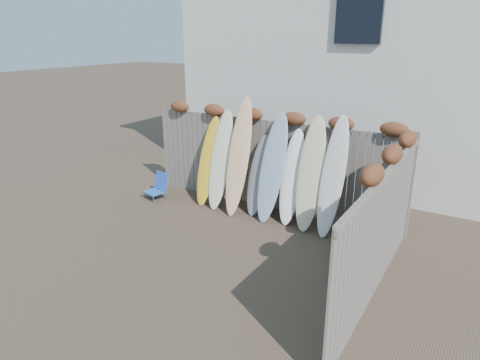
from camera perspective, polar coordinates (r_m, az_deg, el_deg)
The scene contains 15 objects.
ground at distance 7.99m, azimuth -4.52°, elevation -9.21°, with size 80.00×80.00×0.00m, color #493A2D.
back_fence at distance 9.42m, azimuth 4.08°, elevation 3.02°, with size 6.05×0.28×2.24m.
right_fence at distance 6.60m, azimuth 18.37°, elevation -5.51°, with size 0.28×4.40×2.24m.
house at distance 12.73m, azimuth 15.02°, elevation 15.82°, with size 8.50×5.50×6.33m.
beach_chair at distance 10.46m, azimuth -10.91°, elevation -0.85°, with size 0.56×0.58×0.61m.
wooden_crate at distance 7.61m, azimuth 15.11°, elevation -8.41°, with size 0.60×0.50×0.70m, color brown.
lattice_panel at distance 7.70m, azimuth 19.23°, elevation -3.90°, with size 0.05×1.22×1.83m, color brown.
surfboard_0 at distance 9.79m, azimuth -4.25°, elevation 2.52°, with size 0.50×0.07×2.08m, color yellow.
surfboard_1 at distance 9.56m, azimuth -2.61°, elevation 2.70°, with size 0.51×0.07×2.27m, color beige.
surfboard_2 at distance 9.22m, azimuth -0.18°, elevation 3.12°, with size 0.49×0.07×2.60m, color #F2D181.
surfboard_3 at distance 9.23m, azimuth 2.50°, elevation 0.60°, with size 0.48×0.07×1.79m, color gray.
surfboard_4 at distance 8.90m, azimuth 4.33°, elevation 1.66°, with size 0.55×0.07×2.35m, color #8BA4BF.
surfboard_5 at distance 8.85m, azimuth 6.93°, elevation 0.39°, with size 0.46×0.07×2.01m, color white.
surfboard_6 at distance 8.60m, azimuth 9.41°, elevation 0.81°, with size 0.53×0.07×2.34m, color beige.
surfboard_7 at distance 8.41m, azimuth 12.28°, elevation 0.45°, with size 0.46×0.07×2.41m, color silver.
Camera 1 is at (4.17, -5.68, 3.77)m, focal length 32.00 mm.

